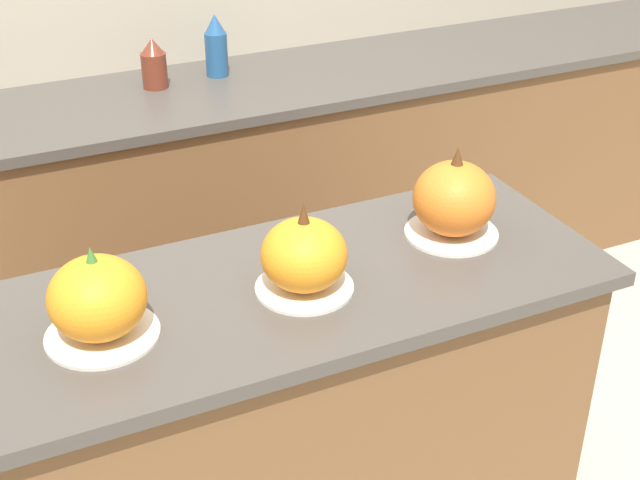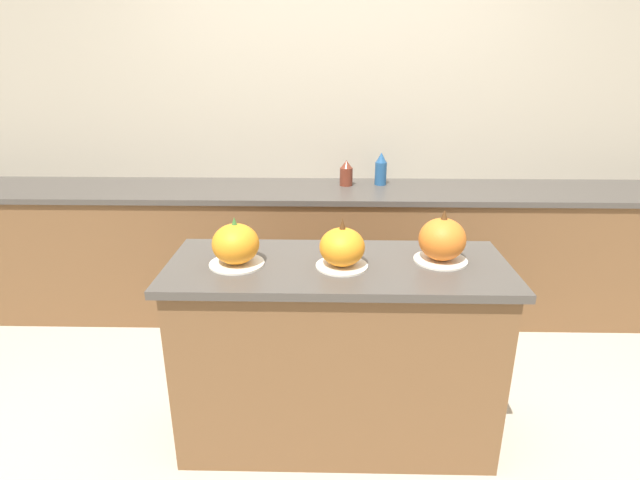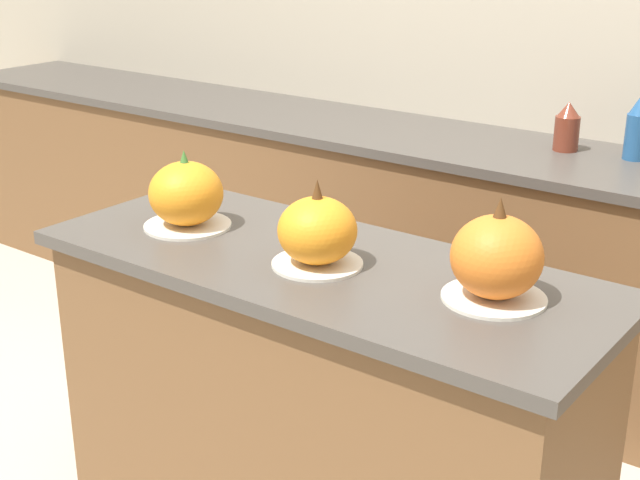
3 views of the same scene
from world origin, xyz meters
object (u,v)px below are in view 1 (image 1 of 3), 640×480
object	(u,v)px
pumpkin_cake_right	(454,200)
bottle_tall	(216,46)
pumpkin_cake_left	(98,300)
pumpkin_cake_center	(304,257)
bottle_short	(154,64)

from	to	relation	value
pumpkin_cake_right	bottle_tall	distance (m)	1.32
pumpkin_cake_left	pumpkin_cake_right	xyz separation A→B (m)	(0.87, 0.06, 0.01)
pumpkin_cake_right	pumpkin_cake_left	bearing A→B (deg)	-176.12
pumpkin_cake_left	bottle_tall	bearing A→B (deg)	62.04
pumpkin_cake_center	pumpkin_cake_right	bearing A→B (deg)	9.56
pumpkin_cake_left	bottle_tall	world-z (taller)	bottle_tall
bottle_tall	bottle_short	size ratio (longest dim) A/B	1.28
pumpkin_cake_center	bottle_short	world-z (taller)	pumpkin_cake_center
pumpkin_cake_left	pumpkin_cake_right	distance (m)	0.87
pumpkin_cake_center	bottle_tall	size ratio (longest dim) A/B	1.00
pumpkin_cake_right	bottle_tall	bearing A→B (deg)	96.04
pumpkin_cake_left	pumpkin_cake_center	distance (m)	0.44
bottle_short	bottle_tall	bearing A→B (deg)	6.45
pumpkin_cake_left	bottle_short	size ratio (longest dim) A/B	1.36
bottle_tall	pumpkin_cake_left	bearing A→B (deg)	-117.96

